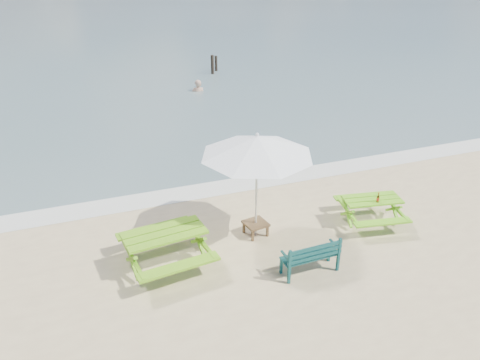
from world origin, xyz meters
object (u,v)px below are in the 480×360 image
object	(u,v)px
picnic_table_left	(166,249)
swimmer	(198,99)
park_bench	(310,262)
patio_umbrella	(257,146)
picnic_table_right	(371,211)
side_table	(256,228)
beer_bottle	(378,199)

from	to	relation	value
picnic_table_left	swimmer	size ratio (longest dim) A/B	1.13
park_bench	patio_umbrella	bearing A→B (deg)	107.16
picnic_table_left	patio_umbrella	bearing A→B (deg)	10.99
picnic_table_right	side_table	distance (m)	2.98
picnic_table_right	park_bench	bearing A→B (deg)	-151.78
park_bench	swimmer	bearing A→B (deg)	83.86
patio_umbrella	picnic_table_right	bearing A→B (deg)	-9.00
park_bench	side_table	size ratio (longest dim) A/B	2.13
side_table	patio_umbrella	world-z (taller)	patio_umbrella
picnic_table_left	patio_umbrella	distance (m)	3.02
side_table	patio_umbrella	size ratio (longest dim) A/B	0.20
picnic_table_left	park_bench	distance (m)	3.11
park_bench	patio_umbrella	xyz separation A→B (m)	(-0.54, 1.75, 2.10)
picnic_table_right	swimmer	xyz separation A→B (m)	(-0.83, 13.22, -0.72)
beer_bottle	swimmer	bearing A→B (deg)	93.59
patio_umbrella	beer_bottle	size ratio (longest dim) A/B	11.74
picnic_table_left	beer_bottle	xyz separation A→B (m)	(5.22, -0.22, 0.36)
side_table	park_bench	bearing A→B (deg)	-72.84
picnic_table_right	picnic_table_left	bearing A→B (deg)	179.76
patio_umbrella	swimmer	world-z (taller)	patio_umbrella
picnic_table_right	side_table	world-z (taller)	picnic_table_right
park_bench	beer_bottle	distance (m)	2.69
park_bench	beer_bottle	size ratio (longest dim) A/B	5.00
picnic_table_right	beer_bottle	size ratio (longest dim) A/B	7.07
picnic_table_left	picnic_table_right	size ratio (longest dim) A/B	1.18
patio_umbrella	beer_bottle	xyz separation A→B (m)	(2.94, -0.66, -1.57)
beer_bottle	swimmer	world-z (taller)	beer_bottle
park_bench	beer_bottle	bearing A→B (deg)	24.36
side_table	swimmer	bearing A→B (deg)	80.64
picnic_table_left	picnic_table_right	bearing A→B (deg)	-0.24
patio_umbrella	side_table	bearing A→B (deg)	-90.00
picnic_table_left	side_table	distance (m)	2.33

